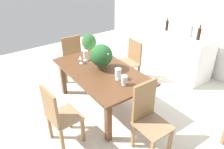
{
  "coord_description": "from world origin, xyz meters",
  "views": [
    {
      "loc": [
        2.81,
        -1.85,
        2.56
      ],
      "look_at": [
        0.07,
        0.1,
        0.63
      ],
      "focal_mm": 34.96,
      "sensor_mm": 36.0,
      "label": 1
    }
  ],
  "objects_px": {
    "chair_near_right": "(58,114)",
    "wine_bottle_dark": "(191,31)",
    "flower_centerpiece": "(101,56)",
    "wine_bottle_clear": "(167,25)",
    "crystal_vase_center_near": "(124,80)",
    "kitchen_counter": "(177,53)",
    "chair_far_left": "(130,59)",
    "crystal_vase_left": "(118,73)",
    "wine_glass": "(80,58)",
    "dining_table": "(101,75)",
    "wine_bottle_green": "(199,34)",
    "chair_foot_end": "(148,115)",
    "crystal_vase_right": "(86,55)",
    "potted_plant_floor": "(89,43)",
    "chair_head_end": "(71,56)"
  },
  "relations": [
    {
      "from": "chair_near_right",
      "to": "wine_bottle_dark",
      "type": "height_order",
      "value": "wine_bottle_dark"
    },
    {
      "from": "flower_centerpiece",
      "to": "wine_bottle_clear",
      "type": "relative_size",
      "value": 1.53
    },
    {
      "from": "flower_centerpiece",
      "to": "crystal_vase_center_near",
      "type": "height_order",
      "value": "flower_centerpiece"
    },
    {
      "from": "flower_centerpiece",
      "to": "kitchen_counter",
      "type": "relative_size",
      "value": 0.29
    },
    {
      "from": "chair_far_left",
      "to": "crystal_vase_left",
      "type": "height_order",
      "value": "crystal_vase_left"
    },
    {
      "from": "crystal_vase_left",
      "to": "wine_glass",
      "type": "distance_m",
      "value": 0.88
    },
    {
      "from": "crystal_vase_left",
      "to": "crystal_vase_center_near",
      "type": "height_order",
      "value": "crystal_vase_left"
    },
    {
      "from": "dining_table",
      "to": "chair_near_right",
      "type": "relative_size",
      "value": 1.86
    },
    {
      "from": "crystal_vase_center_near",
      "to": "wine_bottle_green",
      "type": "relative_size",
      "value": 0.51
    },
    {
      "from": "chair_foot_end",
      "to": "wine_bottle_green",
      "type": "bearing_deg",
      "value": 20.56
    },
    {
      "from": "crystal_vase_center_near",
      "to": "wine_bottle_green",
      "type": "xyz_separation_m",
      "value": [
        -0.19,
        2.05,
        0.26
      ]
    },
    {
      "from": "chair_near_right",
      "to": "wine_glass",
      "type": "bearing_deg",
      "value": -49.49
    },
    {
      "from": "flower_centerpiece",
      "to": "wine_bottle_clear",
      "type": "distance_m",
      "value": 2.01
    },
    {
      "from": "dining_table",
      "to": "kitchen_counter",
      "type": "height_order",
      "value": "kitchen_counter"
    },
    {
      "from": "wine_bottle_clear",
      "to": "crystal_vase_right",
      "type": "bearing_deg",
      "value": -93.57
    },
    {
      "from": "flower_centerpiece",
      "to": "potted_plant_floor",
      "type": "relative_size",
      "value": 0.81
    },
    {
      "from": "crystal_vase_center_near",
      "to": "wine_bottle_clear",
      "type": "relative_size",
      "value": 0.54
    },
    {
      "from": "chair_near_right",
      "to": "potted_plant_floor",
      "type": "relative_size",
      "value": 1.77
    },
    {
      "from": "chair_far_left",
      "to": "chair_near_right",
      "type": "xyz_separation_m",
      "value": [
        0.82,
        -2.01,
        0.02
      ]
    },
    {
      "from": "wine_bottle_green",
      "to": "crystal_vase_right",
      "type": "bearing_deg",
      "value": -113.36
    },
    {
      "from": "chair_foot_end",
      "to": "crystal_vase_center_near",
      "type": "height_order",
      "value": "chair_foot_end"
    },
    {
      "from": "chair_foot_end",
      "to": "chair_near_right",
      "type": "height_order",
      "value": "chair_foot_end"
    },
    {
      "from": "chair_far_left",
      "to": "crystal_vase_center_near",
      "type": "relative_size",
      "value": 5.86
    },
    {
      "from": "kitchen_counter",
      "to": "wine_bottle_green",
      "type": "distance_m",
      "value": 0.79
    },
    {
      "from": "chair_foot_end",
      "to": "wine_glass",
      "type": "distance_m",
      "value": 1.66
    },
    {
      "from": "chair_head_end",
      "to": "flower_centerpiece",
      "type": "height_order",
      "value": "flower_centerpiece"
    },
    {
      "from": "chair_near_right",
      "to": "crystal_vase_center_near",
      "type": "bearing_deg",
      "value": -104.87
    },
    {
      "from": "kitchen_counter",
      "to": "wine_bottle_dark",
      "type": "relative_size",
      "value": 5.22
    },
    {
      "from": "chair_far_left",
      "to": "flower_centerpiece",
      "type": "relative_size",
      "value": 2.07
    },
    {
      "from": "crystal_vase_center_near",
      "to": "kitchen_counter",
      "type": "distance_m",
      "value": 2.25
    },
    {
      "from": "chair_head_end",
      "to": "kitchen_counter",
      "type": "xyz_separation_m",
      "value": [
        1.11,
        2.15,
        -0.08
      ]
    },
    {
      "from": "flower_centerpiece",
      "to": "crystal_vase_right",
      "type": "relative_size",
      "value": 2.24
    },
    {
      "from": "chair_head_end",
      "to": "flower_centerpiece",
      "type": "relative_size",
      "value": 2.31
    },
    {
      "from": "flower_centerpiece",
      "to": "potted_plant_floor",
      "type": "bearing_deg",
      "value": 155.63
    },
    {
      "from": "wine_bottle_clear",
      "to": "chair_far_left",
      "type": "bearing_deg",
      "value": -91.66
    },
    {
      "from": "crystal_vase_left",
      "to": "crystal_vase_center_near",
      "type": "relative_size",
      "value": 1.22
    },
    {
      "from": "chair_foot_end",
      "to": "wine_bottle_dark",
      "type": "xyz_separation_m",
      "value": [
        -0.98,
        2.09,
        0.53
      ]
    },
    {
      "from": "wine_bottle_dark",
      "to": "chair_far_left",
      "type": "bearing_deg",
      "value": -119.34
    },
    {
      "from": "chair_near_right",
      "to": "kitchen_counter",
      "type": "relative_size",
      "value": 0.64
    },
    {
      "from": "dining_table",
      "to": "chair_head_end",
      "type": "xyz_separation_m",
      "value": [
        -1.2,
        -0.01,
        -0.08
      ]
    },
    {
      "from": "wine_glass",
      "to": "wine_bottle_green",
      "type": "bearing_deg",
      "value": 69.33
    },
    {
      "from": "chair_foot_end",
      "to": "potted_plant_floor",
      "type": "relative_size",
      "value": 1.9
    },
    {
      "from": "chair_far_left",
      "to": "wine_bottle_dark",
      "type": "relative_size",
      "value": 3.17
    },
    {
      "from": "crystal_vase_left",
      "to": "chair_head_end",
      "type": "bearing_deg",
      "value": -177.74
    },
    {
      "from": "chair_far_left",
      "to": "wine_bottle_clear",
      "type": "distance_m",
      "value": 1.16
    },
    {
      "from": "dining_table",
      "to": "flower_centerpiece",
      "type": "relative_size",
      "value": 4.06
    },
    {
      "from": "wine_bottle_clear",
      "to": "chair_head_end",
      "type": "bearing_deg",
      "value": -112.16
    },
    {
      "from": "chair_near_right",
      "to": "wine_bottle_dark",
      "type": "bearing_deg",
      "value": -90.95
    },
    {
      "from": "chair_far_left",
      "to": "wine_glass",
      "type": "relative_size",
      "value": 6.15
    },
    {
      "from": "chair_near_right",
      "to": "wine_bottle_green",
      "type": "bearing_deg",
      "value": -94.62
    }
  ]
}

